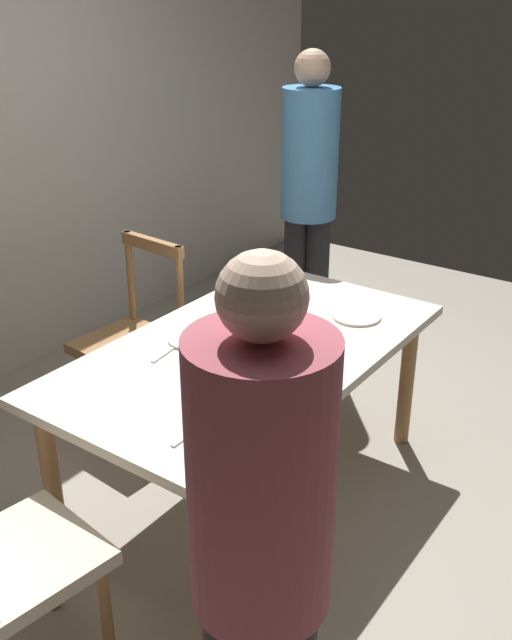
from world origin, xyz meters
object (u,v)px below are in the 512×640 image
(birthday_cake, at_px, (275,317))
(chair_spindle_back, at_px, (133,342))
(plate_far_side, at_px, (194,339))
(plate_near_guest, at_px, (356,316))
(person_celebrant, at_px, (261,548))
(dining_table, at_px, (249,364))
(person_guest, at_px, (309,190))
(plate_near_celebrant, at_px, (220,412))

(birthday_cake, xyz_separation_m, chair_spindle_back, (-0.09, 0.79, -0.31))
(plate_far_side, xyz_separation_m, plate_near_guest, (0.60, -0.44, 0.00))
(chair_spindle_back, relative_size, person_celebrant, 0.59)
(dining_table, height_order, birthday_cake, birthday_cake)
(plate_near_guest, xyz_separation_m, person_guest, (0.81, 0.76, 0.29))
(dining_table, relative_size, plate_near_celebrant, 7.75)
(birthday_cake, distance_m, plate_near_guest, 0.38)
(plate_far_side, bearing_deg, birthday_cake, -34.16)
(plate_near_celebrant, bearing_deg, birthday_cake, 18.95)
(person_celebrant, bearing_deg, plate_near_celebrant, 44.18)
(dining_table, distance_m, person_celebrant, 1.42)
(plate_far_side, xyz_separation_m, person_celebrant, (-1.02, -1.06, 0.19))
(chair_spindle_back, xyz_separation_m, person_guest, (1.20, -0.26, 0.55))
(plate_near_celebrant, distance_m, person_celebrant, 0.91)
(plate_near_celebrant, distance_m, plate_near_guest, 0.98)
(plate_near_celebrant, height_order, person_guest, person_guest)
(plate_far_side, bearing_deg, chair_spindle_back, 70.28)
(chair_spindle_back, distance_m, person_guest, 1.35)
(birthday_cake, height_order, person_guest, person_guest)
(dining_table, relative_size, chair_spindle_back, 1.79)
(person_celebrant, distance_m, person_guest, 2.79)
(birthday_cake, xyz_separation_m, person_celebrant, (-1.32, -0.85, 0.15))
(birthday_cake, height_order, plate_far_side, birthday_cake)
(plate_near_guest, distance_m, chair_spindle_back, 1.13)
(plate_near_celebrant, height_order, plate_near_guest, same)
(dining_table, xyz_separation_m, person_guest, (1.32, 0.54, 0.37))
(plate_far_side, distance_m, chair_spindle_back, 0.68)
(plate_far_side, relative_size, person_celebrant, 0.14)
(chair_spindle_back, bearing_deg, birthday_cake, -83.48)
(plate_near_guest, height_order, chair_spindle_back, chair_spindle_back)
(birthday_cake, distance_m, chair_spindle_back, 0.85)
(birthday_cake, distance_m, plate_far_side, 0.37)
(birthday_cake, relative_size, plate_near_celebrant, 1.27)
(plate_near_guest, bearing_deg, chair_spindle_back, 110.68)
(plate_far_side, xyz_separation_m, chair_spindle_back, (0.21, 0.59, -0.27))
(person_guest, bearing_deg, chair_spindle_back, 167.57)
(birthday_cake, relative_size, plate_far_side, 1.27)
(plate_near_celebrant, bearing_deg, person_celebrant, -135.82)
(birthday_cake, xyz_separation_m, plate_near_celebrant, (-0.68, -0.23, -0.04))
(chair_spindle_back, bearing_deg, dining_table, -98.81)
(plate_near_guest, bearing_deg, person_guest, 43.13)
(birthday_cake, distance_m, plate_near_celebrant, 0.72)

